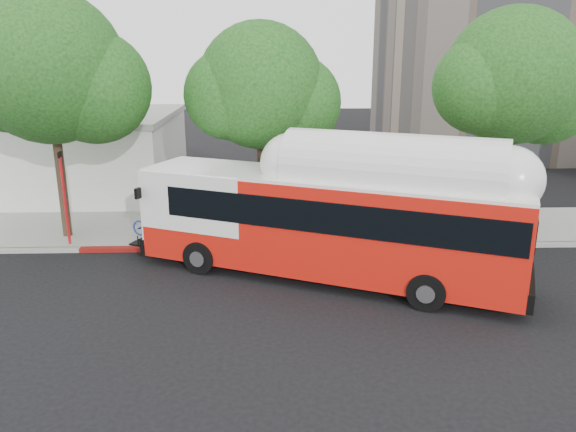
% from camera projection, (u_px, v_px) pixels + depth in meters
% --- Properties ---
extents(ground, '(120.00, 120.00, 0.00)m').
position_uv_depth(ground, '(291.00, 290.00, 18.14)').
color(ground, black).
rests_on(ground, ground).
extents(sidewalk, '(60.00, 5.00, 0.15)m').
position_uv_depth(sidewalk, '(285.00, 227.00, 24.35)').
color(sidewalk, gray).
rests_on(sidewalk, ground).
extents(curb_strip, '(60.00, 0.30, 0.15)m').
position_uv_depth(curb_strip, '(287.00, 247.00, 21.86)').
color(curb_strip, gray).
rests_on(curb_strip, ground).
extents(red_curb_segment, '(10.00, 0.32, 0.16)m').
position_uv_depth(red_curb_segment, '(210.00, 248.00, 21.76)').
color(red_curb_segment, maroon).
rests_on(red_curb_segment, ground).
extents(street_tree_left, '(6.67, 5.80, 9.74)m').
position_uv_depth(street_tree_left, '(62.00, 74.00, 21.34)').
color(street_tree_left, '#2D2116').
rests_on(street_tree_left, ground).
extents(street_tree_mid, '(5.75, 5.00, 8.62)m').
position_uv_depth(street_tree_mid, '(271.00, 91.00, 22.27)').
color(street_tree_mid, '#2D2116').
rests_on(street_tree_mid, ground).
extents(street_tree_right, '(6.21, 5.40, 9.18)m').
position_uv_depth(street_tree_right, '(523.00, 82.00, 22.29)').
color(street_tree_right, '#2D2116').
rests_on(street_tree_right, ground).
extents(low_commercial_bldg, '(16.20, 10.20, 4.25)m').
position_uv_depth(low_commercial_bldg, '(25.00, 152.00, 30.52)').
color(low_commercial_bldg, silver).
rests_on(low_commercial_bldg, ground).
extents(transit_bus, '(13.46, 7.68, 4.04)m').
position_uv_depth(transit_bus, '(328.00, 225.00, 18.62)').
color(transit_bus, red).
rests_on(transit_bus, ground).
extents(signal_pole, '(0.11, 0.36, 3.80)m').
position_uv_depth(signal_pole, '(65.00, 199.00, 21.54)').
color(signal_pole, red).
rests_on(signal_pole, ground).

